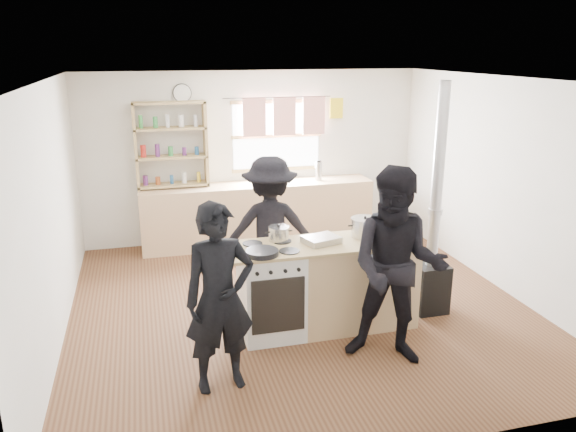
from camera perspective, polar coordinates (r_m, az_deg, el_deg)
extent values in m
cube|color=brown|center=(6.47, 1.11, -9.06)|extent=(5.00, 5.00, 0.01)
cube|color=tan|center=(8.32, -3.04, 0.26)|extent=(3.40, 0.55, 0.90)
cube|color=tan|center=(8.16, -11.55, 3.14)|extent=(1.00, 0.28, 0.03)
cube|color=tan|center=(8.08, -11.72, 5.90)|extent=(1.00, 0.28, 0.03)
cube|color=tan|center=(8.02, -11.89, 8.70)|extent=(1.00, 0.28, 0.03)
cube|color=tan|center=(7.98, -12.04, 11.19)|extent=(1.00, 0.28, 0.03)
cube|color=tan|center=(8.04, -15.22, 6.80)|extent=(0.04, 0.28, 1.20)
cube|color=tan|center=(8.09, -8.37, 7.27)|extent=(0.04, 0.28, 1.20)
cylinder|color=silver|center=(8.40, 3.13, 4.58)|extent=(0.10, 0.10, 0.28)
cube|color=silver|center=(5.69, -1.74, -7.78)|extent=(0.60, 0.60, 0.90)
cube|color=tan|center=(5.94, 6.81, -6.81)|extent=(1.20, 0.60, 0.90)
cube|color=tan|center=(5.62, 2.69, -2.97)|extent=(1.84, 0.64, 0.03)
cylinder|color=black|center=(5.31, -2.67, -3.73)|extent=(0.33, 0.33, 0.05)
cylinder|color=#244F1B|center=(5.30, -2.67, -3.58)|extent=(0.29, 0.29, 0.02)
cube|color=silver|center=(5.64, 3.40, -2.42)|extent=(0.40, 0.35, 0.06)
cube|color=brown|center=(5.63, 3.40, -2.23)|extent=(0.34, 0.29, 0.02)
cylinder|color=silver|center=(5.68, -0.95, -1.86)|extent=(0.20, 0.20, 0.14)
cylinder|color=silver|center=(5.65, -0.96, -1.14)|extent=(0.21, 0.21, 0.01)
sphere|color=black|center=(5.65, -0.96, -1.00)|extent=(0.03, 0.03, 0.03)
cylinder|color=silver|center=(5.85, 7.81, -1.20)|extent=(0.29, 0.29, 0.18)
cylinder|color=silver|center=(5.82, 7.85, -0.28)|extent=(0.30, 0.30, 0.01)
sphere|color=black|center=(5.82, 7.86, -0.15)|extent=(0.03, 0.03, 0.03)
cube|color=tan|center=(5.84, 11.81, -2.30)|extent=(0.29, 0.21, 0.02)
cube|color=olive|center=(5.82, 11.84, -1.74)|extent=(0.22, 0.12, 0.10)
cube|color=black|center=(6.43, 14.15, -7.04)|extent=(0.35, 0.35, 0.54)
cylinder|color=#ADADB2|center=(6.05, 14.99, 3.88)|extent=(0.12, 0.12, 1.96)
imported|color=black|center=(4.72, -6.96, -8.30)|extent=(0.65, 0.47, 1.64)
imported|color=black|center=(5.14, 11.02, -5.15)|extent=(1.12, 1.04, 1.84)
imported|color=black|center=(6.37, -1.83, -1.33)|extent=(1.17, 0.79, 1.67)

